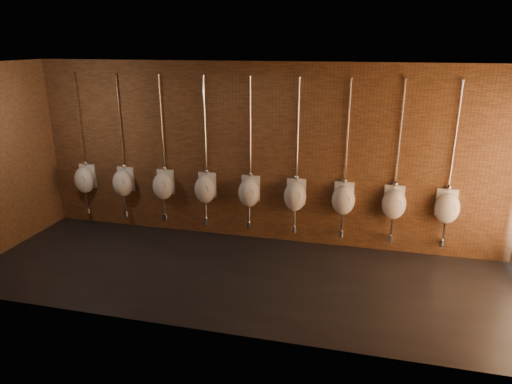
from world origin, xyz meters
TOP-DOWN VIEW (x-y plane):
  - ground at (0.00, 0.00)m, footprint 8.50×8.50m
  - room_shell at (0.00, 0.00)m, footprint 8.54×3.04m
  - urinal_0 at (-3.55, 1.36)m, footprint 0.41×0.36m
  - urinal_1 at (-2.72, 1.36)m, footprint 0.41×0.36m
  - urinal_2 at (-1.88, 1.36)m, footprint 0.41×0.36m
  - urinal_3 at (-1.04, 1.36)m, footprint 0.41×0.36m
  - urinal_4 at (-0.21, 1.36)m, footprint 0.41×0.36m
  - urinal_5 at (0.63, 1.36)m, footprint 0.41×0.36m
  - urinal_6 at (1.46, 1.36)m, footprint 0.41×0.36m
  - urinal_7 at (2.30, 1.36)m, footprint 0.41×0.36m
  - urinal_8 at (3.14, 1.36)m, footprint 0.41×0.36m

SIDE VIEW (x-z plane):
  - ground at x=0.00m, z-range 0.00..0.00m
  - urinal_0 at x=-3.55m, z-range -0.42..2.30m
  - urinal_1 at x=-2.72m, z-range -0.42..2.30m
  - urinal_2 at x=-1.88m, z-range -0.42..2.30m
  - urinal_3 at x=-1.04m, z-range -0.42..2.30m
  - urinal_4 at x=-0.21m, z-range -0.42..2.30m
  - urinal_5 at x=0.63m, z-range -0.42..2.30m
  - urinal_6 at x=1.46m, z-range -0.42..2.30m
  - urinal_7 at x=2.30m, z-range -0.42..2.30m
  - urinal_8 at x=3.14m, z-range -0.42..2.30m
  - room_shell at x=0.00m, z-range 0.40..3.62m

